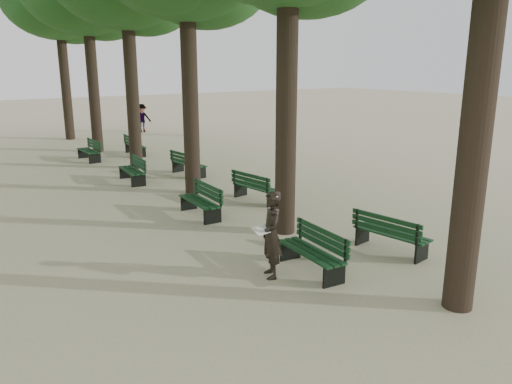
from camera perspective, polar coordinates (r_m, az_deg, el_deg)
ground at (r=9.95m, az=7.21°, el=-10.79°), size 120.00×120.00×0.00m
bench_left_0 at (r=10.52m, az=6.28°, el=-7.69°), size 0.74×1.85×0.92m
bench_left_1 at (r=14.25m, az=-6.41°, el=-1.74°), size 0.68×1.83×0.92m
bench_left_2 at (r=18.81m, az=-13.98°, el=1.90°), size 0.74×1.85×0.92m
bench_left_3 at (r=23.61m, az=-18.55°, el=4.07°), size 0.59×1.81×0.92m
bench_right_0 at (r=11.94m, az=15.15°, el=-5.39°), size 0.81×1.86×0.92m
bench_right_1 at (r=15.76m, az=0.06°, el=-0.07°), size 0.78×1.85×0.92m
bench_right_2 at (r=19.61m, az=-7.69°, el=2.70°), size 0.74×1.85×0.92m
bench_right_3 at (r=24.53m, az=-13.62°, el=4.78°), size 0.72×1.84×0.92m
man_with_map at (r=10.03m, az=1.76°, el=-4.92°), size 0.73×0.80×1.79m
pedestrian_b at (r=32.68m, az=-12.89°, el=8.23°), size 1.18×0.53×1.77m
pedestrian_c at (r=30.75m, az=-7.78°, el=8.04°), size 0.41×1.02×1.71m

